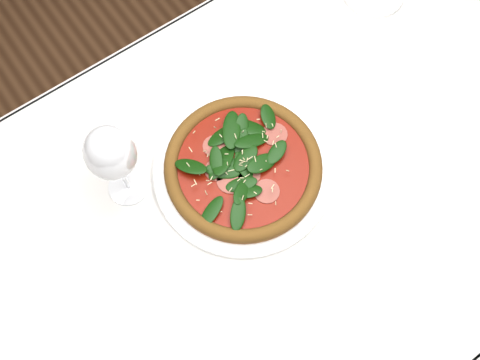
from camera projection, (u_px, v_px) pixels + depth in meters
ground at (264, 275)px, 1.62m from camera, size 6.00×6.00×0.00m
dining_table at (278, 205)px, 1.01m from camera, size 1.21×0.81×0.75m
plate at (243, 169)px, 0.92m from camera, size 0.31×0.31×0.01m
pizza at (243, 165)px, 0.91m from camera, size 0.29×0.29×0.04m
wine_glass at (111, 154)px, 0.79m from camera, size 0.08×0.08×0.19m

